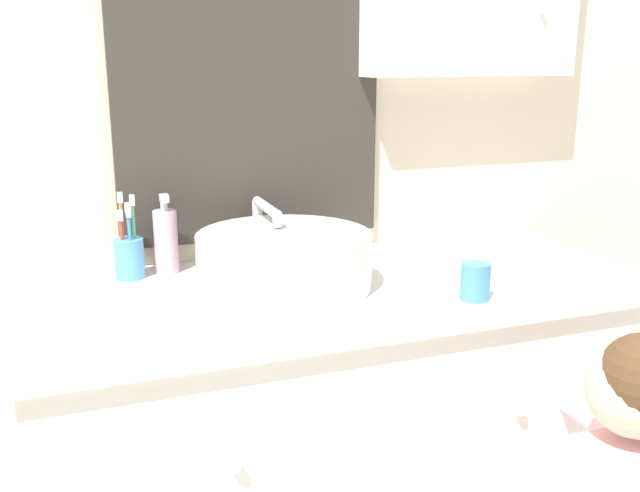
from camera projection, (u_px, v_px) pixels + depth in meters
wall_back at (304, 66)px, 1.71m from camera, size 3.20×0.18×2.50m
vanity_counter at (338, 450)px, 1.66m from camera, size 1.34×0.56×0.82m
sink_basin at (284, 259)px, 1.51m from camera, size 0.37×0.42×0.16m
toothbrush_holder at (129, 255)px, 1.57m from camera, size 0.06×0.06×0.19m
soap_dispenser at (166, 240)px, 1.60m from camera, size 0.05×0.05×0.18m
drinking_cup at (475, 281)px, 1.43m from camera, size 0.06×0.06×0.08m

